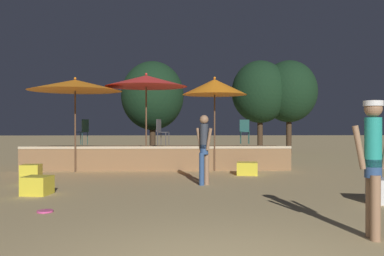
% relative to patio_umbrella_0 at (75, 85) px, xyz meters
% --- Properties ---
extents(wooden_deck, '(8.92, 2.35, 0.81)m').
position_rel_patio_umbrella_0_xyz_m(wooden_deck, '(2.58, 1.36, -2.41)').
color(wooden_deck, olive).
rests_on(wooden_deck, ground).
extents(patio_umbrella_0, '(2.97, 2.97, 3.04)m').
position_rel_patio_umbrella_0_xyz_m(patio_umbrella_0, '(0.00, 0.00, 0.00)').
color(patio_umbrella_0, brown).
rests_on(patio_umbrella_0, ground).
extents(patio_umbrella_1, '(2.12, 2.12, 3.09)m').
position_rel_patio_umbrella_0_xyz_m(patio_umbrella_1, '(4.49, 0.18, -0.03)').
color(patio_umbrella_1, brown).
rests_on(patio_umbrella_1, ground).
extents(patio_umbrella_2, '(2.69, 2.69, 3.22)m').
position_rel_patio_umbrella_0_xyz_m(patio_umbrella_2, '(2.25, 0.27, 0.17)').
color(patio_umbrella_2, brown).
rests_on(patio_umbrella_2, ground).
extents(cube_seat_0, '(0.49, 0.49, 0.48)m').
position_rel_patio_umbrella_0_xyz_m(cube_seat_0, '(-0.54, -2.56, -2.54)').
color(cube_seat_0, yellow).
rests_on(cube_seat_0, ground).
extents(cube_seat_1, '(0.67, 0.67, 0.47)m').
position_rel_patio_umbrella_0_xyz_m(cube_seat_1, '(7.22, -5.73, -2.54)').
color(cube_seat_1, white).
rests_on(cube_seat_1, ground).
extents(cube_seat_2, '(0.72, 0.72, 0.38)m').
position_rel_patio_umbrella_0_xyz_m(cube_seat_2, '(5.38, -0.96, -2.59)').
color(cube_seat_2, yellow).
rests_on(cube_seat_2, ground).
extents(cube_seat_3, '(0.62, 0.62, 0.40)m').
position_rel_patio_umbrella_0_xyz_m(cube_seat_3, '(0.25, -4.49, -2.58)').
color(cube_seat_3, yellow).
rests_on(cube_seat_3, ground).
extents(person_0, '(0.42, 0.46, 1.75)m').
position_rel_patio_umbrella_0_xyz_m(person_0, '(3.94, -3.12, -1.82)').
color(person_0, '#2D4C7F').
rests_on(person_0, ground).
extents(person_1, '(0.54, 0.31, 1.83)m').
position_rel_patio_umbrella_0_xyz_m(person_1, '(5.83, -8.27, -1.73)').
color(person_1, '#997051').
rests_on(person_1, ground).
extents(bistro_chair_0, '(0.44, 0.44, 0.90)m').
position_rel_patio_umbrella_0_xyz_m(bistro_chair_0, '(2.70, 1.11, -1.42)').
color(bistro_chair_0, '#47474C').
rests_on(bistro_chair_0, wooden_deck).
extents(bistro_chair_1, '(0.40, 0.40, 0.90)m').
position_rel_patio_umbrella_0_xyz_m(bistro_chair_1, '(5.79, 2.12, -1.42)').
color(bistro_chair_1, '#1E4C47').
rests_on(bistro_chair_1, wooden_deck).
extents(bistro_chair_2, '(0.46, 0.45, 0.90)m').
position_rel_patio_umbrella_0_xyz_m(bistro_chair_2, '(-0.05, 1.42, -1.42)').
color(bistro_chair_2, '#1E4C47').
rests_on(bistro_chair_2, wooden_deck).
extents(frisbee_disc, '(0.27, 0.27, 0.03)m').
position_rel_patio_umbrella_0_xyz_m(frisbee_disc, '(0.99, -6.38, -2.76)').
color(frisbee_disc, '#E54C99').
rests_on(frisbee_disc, ground).
extents(background_tree_0, '(2.95, 2.95, 4.87)m').
position_rel_patio_umbrella_0_xyz_m(background_tree_0, '(7.58, 8.32, 0.46)').
color(background_tree_0, '#3D2B1C').
rests_on(background_tree_0, ground).
extents(background_tree_1, '(2.91, 2.91, 4.49)m').
position_rel_patio_umbrella_0_xyz_m(background_tree_1, '(2.11, 6.23, 0.10)').
color(background_tree_1, '#3D2B1C').
rests_on(background_tree_1, ground).
extents(background_tree_2, '(2.94, 2.94, 4.90)m').
position_rel_patio_umbrella_0_xyz_m(background_tree_2, '(9.12, 8.41, 0.49)').
color(background_tree_2, '#3D2B1C').
rests_on(background_tree_2, ground).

